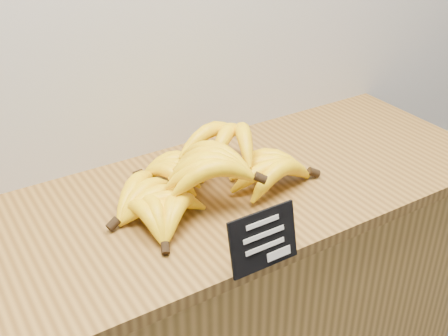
% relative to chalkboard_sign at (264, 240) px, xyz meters
% --- Properties ---
extents(counter_top, '(1.45, 0.54, 0.03)m').
position_rel_chalkboard_sign_xyz_m(counter_top, '(0.05, 0.27, -0.07)').
color(counter_top, brown).
rests_on(counter_top, counter).
extents(chalkboard_sign, '(0.14, 0.03, 0.11)m').
position_rel_chalkboard_sign_xyz_m(chalkboard_sign, '(0.00, 0.00, 0.00)').
color(chalkboard_sign, black).
rests_on(chalkboard_sign, counter_top).
extents(banana_pile, '(0.53, 0.39, 0.13)m').
position_rel_chalkboard_sign_xyz_m(banana_pile, '(0.02, 0.27, -0.00)').
color(banana_pile, yellow).
rests_on(banana_pile, counter_top).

